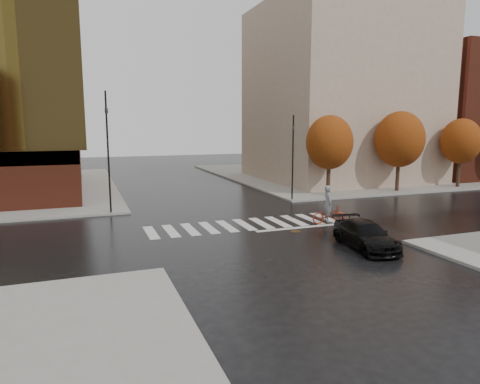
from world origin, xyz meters
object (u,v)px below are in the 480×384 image
object	(u,v)px
traffic_light_nw	(108,143)
fire_hydrant	(67,199)
traffic_light_ne	(293,153)
sedan	(365,235)
cyclist	(329,211)

from	to	relation	value
traffic_light_nw	fire_hydrant	world-z (taller)	traffic_light_nw
traffic_light_ne	fire_hydrant	size ratio (longest dim) A/B	7.92
traffic_light_ne	sedan	bearing A→B (deg)	73.06
sedan	fire_hydrant	world-z (taller)	sedan
traffic_light_nw	fire_hydrant	size ratio (longest dim) A/B	9.66
fire_hydrant	cyclist	bearing A→B (deg)	-36.58
traffic_light_nw	fire_hydrant	xyz separation A→B (m)	(-2.76, 3.70, -4.11)
cyclist	traffic_light_ne	xyz separation A→B (m)	(1.48, 7.61, 2.95)
traffic_light_ne	fire_hydrant	bearing A→B (deg)	-17.17
cyclist	traffic_light_nw	distance (m)	14.63
traffic_light_ne	fire_hydrant	distance (m)	16.94
cyclist	fire_hydrant	bearing A→B (deg)	63.96
sedan	traffic_light_ne	distance (m)	13.30
sedan	traffic_light_ne	bearing A→B (deg)	85.23
cyclist	traffic_light_ne	distance (m)	8.30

